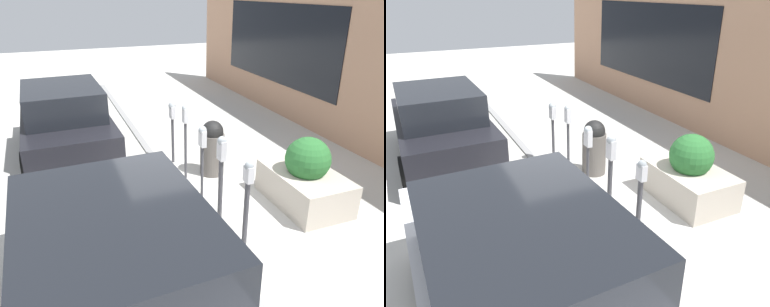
{
  "view_description": "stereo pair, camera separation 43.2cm",
  "coord_description": "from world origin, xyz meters",
  "views": [
    {
      "loc": [
        -5.51,
        2.05,
        3.52
      ],
      "look_at": [
        0.0,
        -0.08,
        0.92
      ],
      "focal_mm": 35.0,
      "sensor_mm": 36.0,
      "label": 1
    },
    {
      "loc": [
        -5.34,
        2.45,
        3.52
      ],
      "look_at": [
        0.0,
        -0.08,
        0.92
      ],
      "focal_mm": 35.0,
      "sensor_mm": 36.0,
      "label": 2
    }
  ],
  "objects": [
    {
      "name": "parking_meter_second",
      "position": [
        -0.86,
        -0.23,
        1.0
      ],
      "size": [
        0.17,
        0.14,
        1.53
      ],
      "color": "#38383D",
      "rests_on": "ground_plane"
    },
    {
      "name": "curb_strip",
      "position": [
        0.0,
        0.08,
        0.02
      ],
      "size": [
        19.0,
        0.16,
        0.04
      ],
      "color": "gray",
      "rests_on": "ground_plane"
    },
    {
      "name": "trash_bin",
      "position": [
        0.87,
        -0.85,
        0.58
      ],
      "size": [
        0.49,
        0.49,
        1.14
      ],
      "color": "#514C47",
      "rests_on": "ground_plane"
    },
    {
      "name": "parked_car_front",
      "position": [
        -2.52,
        1.7,
        0.89
      ],
      "size": [
        4.32,
        2.09,
        1.73
      ],
      "rotation": [
        0.0,
        0.0,
        0.04
      ],
      "color": "silver",
      "rests_on": "ground_plane"
    },
    {
      "name": "planter_box",
      "position": [
        -0.8,
        -1.89,
        0.48
      ],
      "size": [
        1.59,
        1.03,
        1.24
      ],
      "color": "#B2A899",
      "rests_on": "ground_plane"
    },
    {
      "name": "parking_meter_fourth",
      "position": [
        0.86,
        -0.28,
        1.1
      ],
      "size": [
        0.15,
        0.13,
        1.53
      ],
      "color": "#38383D",
      "rests_on": "ground_plane"
    },
    {
      "name": "parking_meter_middle",
      "position": [
        0.02,
        -0.28,
        1.04
      ],
      "size": [
        0.17,
        0.15,
        1.39
      ],
      "color": "#38383D",
      "rests_on": "ground_plane"
    },
    {
      "name": "parking_meter_nearest",
      "position": [
        -1.62,
        -0.26,
        0.9
      ],
      "size": [
        0.15,
        0.13,
        1.44
      ],
      "color": "#38383D",
      "rests_on": "ground_plane"
    },
    {
      "name": "ground_plane",
      "position": [
        0.0,
        0.0,
        0.0
      ],
      "size": [
        40.0,
        40.0,
        0.0
      ],
      "primitive_type": "plane",
      "color": "beige"
    },
    {
      "name": "parking_meter_farthest",
      "position": [
        1.68,
        -0.28,
        1.01
      ],
      "size": [
        0.19,
        0.16,
        1.37
      ],
      "color": "#38383D",
      "rests_on": "ground_plane"
    },
    {
      "name": "parked_car_middle",
      "position": [
        2.97,
        1.84,
        0.83
      ],
      "size": [
        4.07,
        1.92,
        1.63
      ],
      "rotation": [
        0.0,
        0.0,
        0.03
      ],
      "color": "black",
      "rests_on": "ground_plane"
    }
  ]
}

